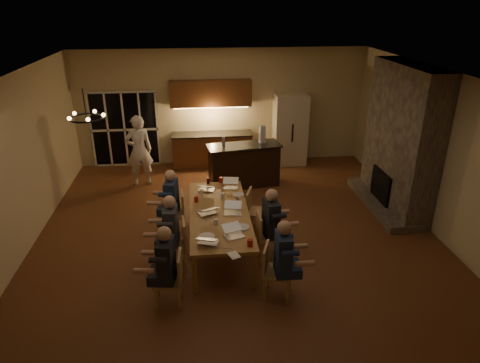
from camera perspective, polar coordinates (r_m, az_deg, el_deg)
name	(u,v)px	position (r m, az deg, el deg)	size (l,w,h in m)	color
floor	(238,241)	(8.55, -0.25, -7.92)	(9.00, 9.00, 0.00)	brown
back_wall	(221,107)	(12.14, -2.50, 9.87)	(8.00, 0.04, 3.20)	tan
left_wall	(9,175)	(8.46, -28.48, 0.78)	(0.04, 9.00, 3.20)	tan
right_wall	(445,158)	(9.14, 25.70, 2.89)	(0.04, 9.00, 3.20)	tan
ceiling	(238,76)	(7.40, -0.29, 13.86)	(8.00, 9.00, 0.04)	white
french_doors	(125,130)	(12.37, -15.11, 6.69)	(1.86, 0.08, 2.10)	black
fireplace	(401,139)	(9.98, 20.71, 5.31)	(0.58, 2.50, 3.20)	#6E6657
kitchenette	(212,124)	(11.92, -3.82, 7.59)	(2.24, 0.68, 2.40)	brown
refrigerator	(290,130)	(12.21, 6.66, 6.90)	(0.90, 0.68, 2.00)	beige
dining_table	(220,230)	(8.20, -2.74, -6.42)	(1.10, 2.83, 0.75)	#AB7D44
bar_island	(244,165)	(10.77, 0.53, 2.16)	(1.82, 0.68, 1.08)	black
chair_left_near	(168,279)	(6.85, -9.62, -12.76)	(0.44, 0.44, 0.89)	tan
chair_left_mid	(173,244)	(7.69, -8.89, -8.27)	(0.44, 0.44, 0.89)	tan
chair_left_far	(173,213)	(8.73, -8.90, -4.20)	(0.44, 0.44, 0.89)	tan
chair_right_near	(278,272)	(6.95, 5.07, -11.89)	(0.44, 0.44, 0.89)	tan
chair_right_mid	(270,236)	(7.87, 3.96, -7.22)	(0.44, 0.44, 0.89)	tan
chair_right_far	(258,211)	(8.70, 2.47, -4.00)	(0.44, 0.44, 0.89)	tan
person_left_near	(167,267)	(6.70, -9.75, -11.16)	(0.60, 0.60, 1.38)	#21232B
person_right_near	(283,260)	(6.78, 5.74, -10.41)	(0.60, 0.60, 1.38)	navy
person_left_mid	(171,232)	(7.58, -9.13, -6.64)	(0.60, 0.60, 1.38)	#3D4348
person_right_mid	(271,224)	(7.74, 4.12, -5.69)	(0.60, 0.60, 1.38)	#21232B
person_left_far	(172,202)	(8.62, -9.07, -2.76)	(0.60, 0.60, 1.38)	navy
standing_person	(139,151)	(11.00, -13.30, 4.02)	(0.66, 0.43, 1.81)	silver
chandelier	(86,118)	(7.00, -19.79, 7.98)	(0.55, 0.55, 0.03)	black
laptop_a	(208,236)	(7.04, -4.25, -7.31)	(0.32, 0.28, 0.23)	silver
laptop_b	(234,231)	(7.18, -0.76, -6.57)	(0.32, 0.28, 0.23)	silver
laptop_c	(207,208)	(7.94, -4.46, -3.50)	(0.32, 0.28, 0.23)	silver
laptop_d	(233,208)	(7.91, -0.99, -3.54)	(0.32, 0.28, 0.23)	silver
laptop_e	(207,185)	(8.88, -4.45, -0.46)	(0.32, 0.28, 0.23)	silver
laptop_f	(230,183)	(8.95, -1.31, -0.20)	(0.32, 0.28, 0.23)	silver
mug_front	(216,222)	(7.59, -3.24, -5.36)	(0.08, 0.08, 0.10)	silver
mug_mid	(223,195)	(8.55, -2.33, -1.85)	(0.08, 0.08, 0.10)	silver
mug_back	(202,192)	(8.73, -5.09, -1.38)	(0.07, 0.07, 0.10)	silver
redcup_near	(250,243)	(6.95, 1.35, -8.17)	(0.09, 0.09, 0.12)	#B11C0B
redcup_mid	(196,199)	(8.41, -5.86, -2.36)	(0.08, 0.08, 0.12)	#B11C0B
redcup_far	(221,180)	(9.24, -2.53, 0.23)	(0.09, 0.09, 0.12)	#B11C0B
can_silver	(227,228)	(7.36, -1.79, -6.24)	(0.06, 0.06, 0.12)	#B2B2B7
can_cola	(208,181)	(9.21, -4.29, 0.08)	(0.06, 0.06, 0.12)	#3F0F0C
can_right	(237,200)	(8.32, -0.37, -2.53)	(0.06, 0.06, 0.12)	#B2B2B7
plate_near	(242,227)	(7.49, 0.28, -6.10)	(0.26, 0.26, 0.02)	silver
plate_left	(207,237)	(7.23, -4.46, -7.36)	(0.28, 0.28, 0.02)	silver
plate_far	(238,195)	(8.67, -0.22, -1.76)	(0.23, 0.23, 0.02)	silver
notepad	(234,255)	(6.75, -0.81, -9.80)	(0.15, 0.21, 0.01)	white
bar_bottle	(224,141)	(10.47, -2.21, 5.35)	(0.07, 0.07, 0.24)	#99999E
bar_blender	(262,134)	(10.71, 2.97, 6.30)	(0.14, 0.14, 0.43)	silver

